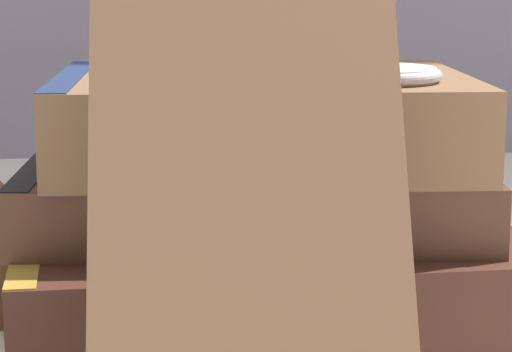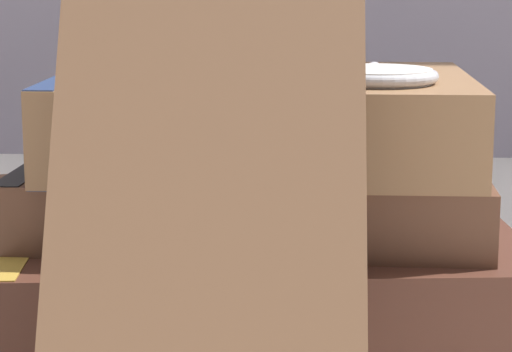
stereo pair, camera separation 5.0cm
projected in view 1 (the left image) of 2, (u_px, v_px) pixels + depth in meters
book_flat_bottom at (256, 279)px, 0.48m from camera, size 0.23×0.17×0.05m
book_flat_middle at (240, 191)px, 0.49m from camera, size 0.21×0.15×0.03m
book_flat_top at (251, 119)px, 0.47m from camera, size 0.18×0.13×0.04m
book_leaning_front at (249, 234)px, 0.35m from camera, size 0.10×0.09×0.16m
pocket_watch at (382, 74)px, 0.44m from camera, size 0.05×0.05×0.01m
reading_glasses at (140, 229)px, 0.65m from camera, size 0.10×0.07×0.00m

